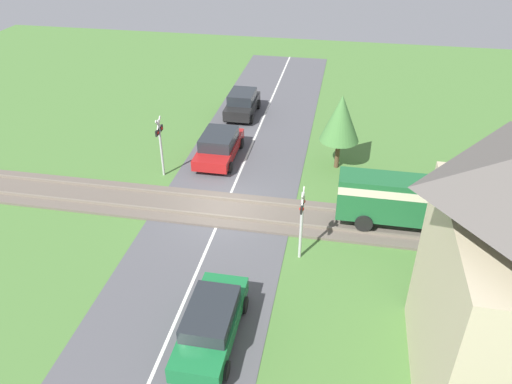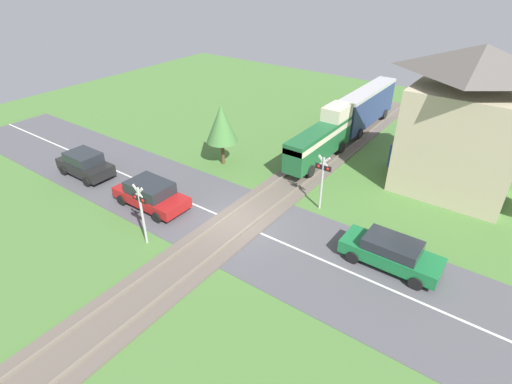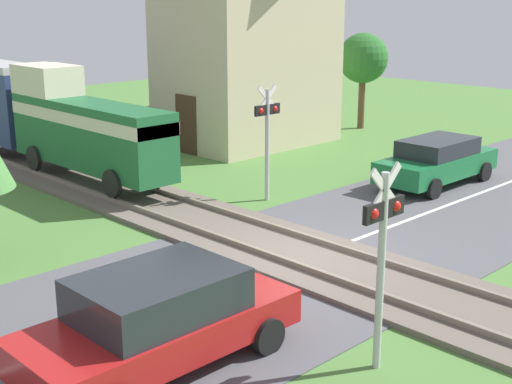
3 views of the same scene
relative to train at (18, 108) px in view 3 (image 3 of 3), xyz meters
The scene contains 11 objects.
ground_plane 13.02m from the train, 90.00° to the right, with size 60.00×60.00×0.00m, color #4C7A38.
road_surface 13.02m from the train, 90.00° to the right, with size 48.00×6.40×0.02m.
track_bed 13.01m from the train, 90.00° to the right, with size 2.80×48.00×0.24m.
train is the anchor object (origin of this frame).
car_near_crossing 15.20m from the train, 109.14° to the right, with size 4.39×2.04×1.49m.
car_far_side 13.69m from the train, 57.01° to the right, with size 4.34×1.80×1.40m.
crossing_signal_west_approach 16.92m from the train, 99.06° to the right, with size 0.90×0.18×3.19m.
crossing_signal_east_approach 9.45m from the train, 73.62° to the right, with size 0.90×0.18×3.19m.
station_building 8.62m from the train, 20.00° to the right, with size 6.45×4.74×8.30m.
pedestrian_by_station 4.52m from the train, 23.44° to the right, with size 0.42×0.42×1.69m.
tree_by_station 13.98m from the train, 17.07° to the right, with size 2.07×2.07×3.99m.
Camera 3 is at (-10.82, -9.54, 5.51)m, focal length 50.00 mm.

